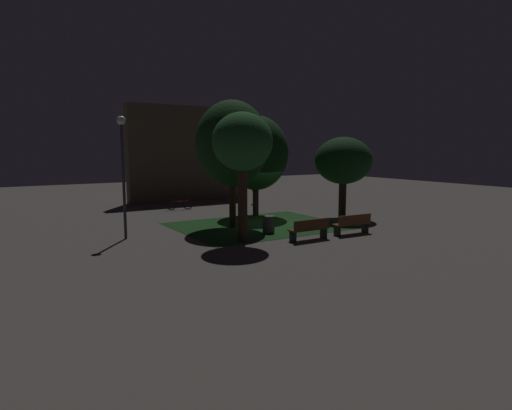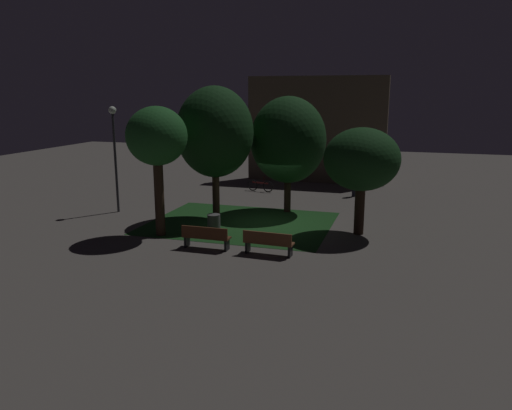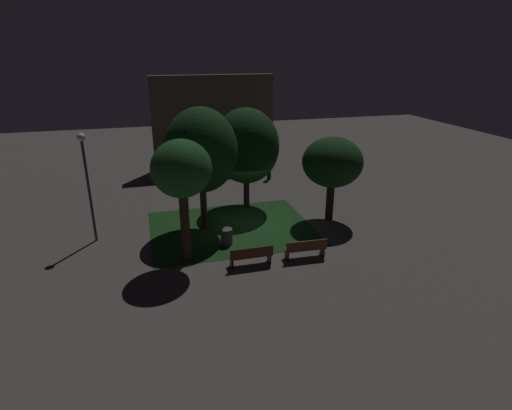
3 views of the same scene
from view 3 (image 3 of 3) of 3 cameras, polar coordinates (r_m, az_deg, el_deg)
name	(u,v)px [view 3 (image 3 of 3)]	position (r m, az deg, el deg)	size (l,w,h in m)	color
ground_plane	(252,222)	(21.33, -0.55, -2.42)	(60.00, 60.00, 0.00)	#56514C
grass_lawn	(231,228)	(20.71, -3.40, -3.19)	(7.91, 6.36, 0.01)	#194219
bench_near_trees	(251,255)	(17.05, -0.69, -6.93)	(1.80, 0.48, 0.88)	#512D19
bench_corner	(306,248)	(17.74, 6.85, -5.92)	(1.82, 0.55, 0.88)	brown
tree_lawn_side	(246,146)	(22.46, -1.38, 8.11)	(3.59, 3.59, 5.52)	#2D2116
tree_near_wall	(181,171)	(16.47, -10.24, 4.68)	(2.40, 2.40, 5.18)	#38281C
tree_tall_center	(201,151)	(19.56, -7.59, 7.45)	(3.43, 3.43, 5.98)	#38281C
tree_back_left	(332,163)	(21.11, 10.50, 5.76)	(3.04, 3.04, 4.35)	#2D2116
lamp_post_plaza_east	(86,171)	(19.67, -22.39, 4.40)	(0.36, 0.36, 5.05)	#333338
trash_bin	(227,237)	(18.92, -4.06, -4.38)	(0.54, 0.54, 0.76)	#4C4C4C
bicycle	(189,181)	(27.10, -9.21, 3.22)	(1.65, 0.38, 0.93)	black
pedestrian	(269,167)	(28.17, 1.82, 5.24)	(0.33, 0.34, 1.61)	black
building_wall_backdrop	(214,123)	(30.78, -5.86, 11.24)	(8.81, 0.80, 6.68)	brown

